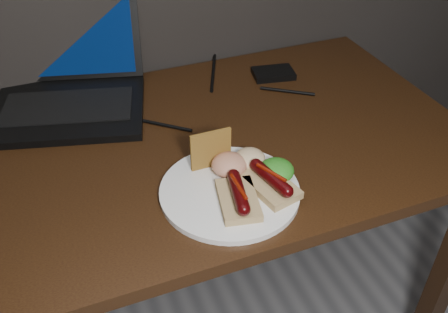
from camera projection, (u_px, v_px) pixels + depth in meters
desk at (161, 180)px, 1.14m from camera, size 1.40×0.70×0.75m
laptop at (68, 82)px, 1.22m from camera, size 0.44×0.44×0.25m
hard_drive at (273, 73)px, 1.34m from camera, size 0.12×0.09×0.02m
desk_cables at (156, 108)px, 1.21m from camera, size 0.89×0.36×0.01m
plate at (230, 191)px, 0.97m from camera, size 0.30×0.30×0.01m
bread_sausage_center at (238, 196)px, 0.92m from camera, size 0.09×0.13×0.04m
bread_sausage_right at (271, 182)px, 0.96m from camera, size 0.09×0.13×0.04m
crispbread at (211, 149)px, 1.00m from camera, size 0.08×0.01×0.08m
salad_greens at (276, 170)px, 0.98m from camera, size 0.07×0.07×0.04m
salsa_mound at (229, 165)px, 0.99m from camera, size 0.07×0.07×0.04m
coleslaw_mound at (250, 159)px, 1.01m from camera, size 0.06×0.06×0.04m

